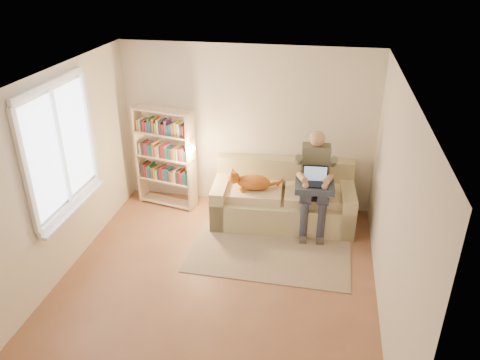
% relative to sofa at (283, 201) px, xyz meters
% --- Properties ---
extents(floor, '(4.50, 4.50, 0.00)m').
position_rel_sofa_xyz_m(floor, '(-0.66, -1.75, -0.33)').
color(floor, brown).
rests_on(floor, ground).
extents(ceiling, '(4.00, 4.50, 0.02)m').
position_rel_sofa_xyz_m(ceiling, '(-0.66, -1.75, 2.27)').
color(ceiling, white).
rests_on(ceiling, wall_back).
extents(wall_left, '(0.02, 4.50, 2.60)m').
position_rel_sofa_xyz_m(wall_left, '(-2.66, -1.75, 0.97)').
color(wall_left, silver).
rests_on(wall_left, floor).
extents(wall_right, '(0.02, 4.50, 2.60)m').
position_rel_sofa_xyz_m(wall_right, '(1.34, -1.75, 0.97)').
color(wall_right, silver).
rests_on(wall_right, floor).
extents(wall_back, '(4.00, 0.02, 2.60)m').
position_rel_sofa_xyz_m(wall_back, '(-0.66, 0.50, 0.97)').
color(wall_back, silver).
rests_on(wall_back, floor).
extents(wall_front, '(4.00, 0.02, 2.60)m').
position_rel_sofa_xyz_m(wall_front, '(-0.66, -4.00, 0.97)').
color(wall_front, silver).
rests_on(wall_front, floor).
extents(window, '(0.12, 1.52, 1.69)m').
position_rel_sofa_xyz_m(window, '(-2.61, -1.55, 1.05)').
color(window, white).
rests_on(window, wall_left).
extents(sofa, '(2.19, 1.09, 0.91)m').
position_rel_sofa_xyz_m(sofa, '(0.00, 0.00, 0.00)').
color(sofa, '#C4B98A').
rests_on(sofa, floor).
extents(person, '(0.45, 0.69, 1.51)m').
position_rel_sofa_xyz_m(person, '(0.46, -0.13, 0.53)').
color(person, '#676A56').
rests_on(person, sofa).
extents(cat, '(0.78, 0.31, 0.29)m').
position_rel_sofa_xyz_m(cat, '(-0.51, -0.17, 0.37)').
color(cat, orange).
rests_on(cat, sofa).
extents(blanket, '(0.58, 0.49, 0.09)m').
position_rel_sofa_xyz_m(blanket, '(0.48, -0.27, 0.44)').
color(blanket, '#2C384D').
rests_on(blanket, person).
extents(laptop, '(0.37, 0.30, 0.32)m').
position_rel_sofa_xyz_m(laptop, '(0.48, -0.26, 0.55)').
color(laptop, black).
rests_on(laptop, blanket).
extents(bookshelf, '(1.09, 0.52, 1.66)m').
position_rel_sofa_xyz_m(bookshelf, '(-1.92, 0.15, 0.58)').
color(bookshelf, beige).
rests_on(bookshelf, floor).
extents(rug, '(2.25, 1.35, 0.01)m').
position_rel_sofa_xyz_m(rug, '(-0.08, -0.95, -0.32)').
color(rug, gray).
rests_on(rug, floor).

